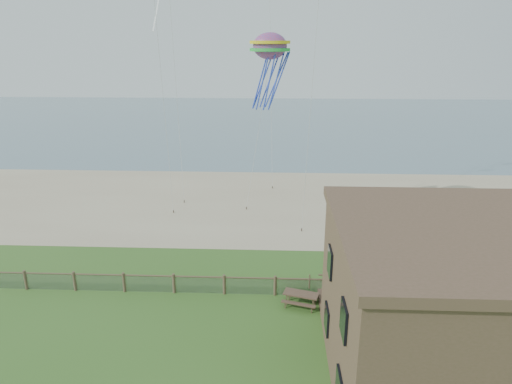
% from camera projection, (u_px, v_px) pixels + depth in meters
% --- Properties ---
extents(ground, '(160.00, 160.00, 0.00)m').
position_uv_depth(ground, '(211.00, 361.00, 21.40)').
color(ground, '#366020').
rests_on(ground, ground).
extents(sand_beach, '(72.00, 20.00, 0.02)m').
position_uv_depth(sand_beach, '(243.00, 202.00, 42.23)').
color(sand_beach, tan).
rests_on(sand_beach, ground).
extents(ocean, '(160.00, 68.00, 0.02)m').
position_uv_depth(ocean, '(260.00, 121.00, 83.89)').
color(ocean, slate).
rests_on(ocean, ground).
extents(chainlink_fence, '(36.20, 0.20, 1.25)m').
position_uv_depth(chainlink_fence, '(224.00, 286.00, 26.91)').
color(chainlink_fence, '#4D392B').
rests_on(chainlink_fence, ground).
extents(motel_deck, '(15.00, 2.00, 0.50)m').
position_uv_depth(motel_deck, '(453.00, 305.00, 25.52)').
color(motel_deck, brown).
rests_on(motel_deck, ground).
extents(picnic_table, '(2.27, 1.95, 0.82)m').
position_uv_depth(picnic_table, '(301.00, 299.00, 25.82)').
color(picnic_table, brown).
rests_on(picnic_table, ground).
extents(octopus_kite, '(2.98, 2.11, 6.12)m').
position_uv_depth(octopus_kite, '(270.00, 68.00, 33.63)').
color(octopus_kite, red).
extents(kite_white, '(2.10, 1.76, 2.78)m').
position_uv_depth(kite_white, '(154.00, 1.00, 30.52)').
color(kite_white, white).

